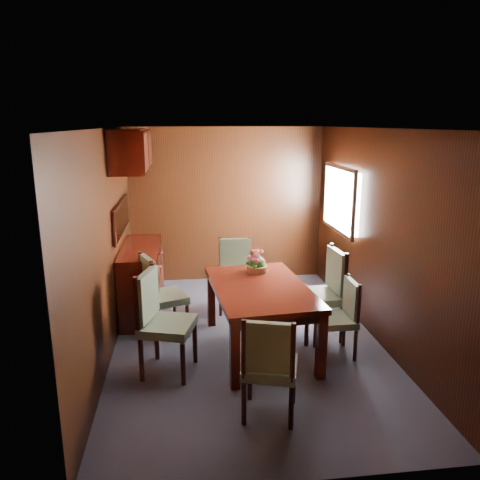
{
  "coord_description": "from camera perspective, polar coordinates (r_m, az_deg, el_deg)",
  "views": [
    {
      "loc": [
        -0.69,
        -4.95,
        2.46
      ],
      "look_at": [
        0.0,
        0.6,
        1.05
      ],
      "focal_mm": 35.0,
      "sensor_mm": 36.0,
      "label": 1
    }
  ],
  "objects": [
    {
      "name": "ground",
      "position": [
        5.57,
        0.78,
        -12.05
      ],
      "size": [
        4.5,
        4.5,
        0.0
      ],
      "primitive_type": "plane",
      "color": "#404457",
      "rests_on": "ground"
    },
    {
      "name": "room_shell",
      "position": [
        5.38,
        -0.76,
        5.29
      ],
      "size": [
        3.06,
        4.52,
        2.41
      ],
      "color": "black",
      "rests_on": "ground"
    },
    {
      "name": "sideboard",
      "position": [
        6.31,
        -11.85,
        -4.75
      ],
      "size": [
        0.48,
        1.4,
        0.9
      ],
      "primitive_type": "cube",
      "color": "#350B06",
      "rests_on": "ground"
    },
    {
      "name": "dining_table",
      "position": [
        5.12,
        2.46,
        -6.69
      ],
      "size": [
        1.13,
        1.66,
        0.74
      ],
      "rotation": [
        0.0,
        0.0,
        0.09
      ],
      "color": "#350B06",
      "rests_on": "ground"
    },
    {
      "name": "chair_left_near",
      "position": [
        4.76,
        -9.75,
        -9.15
      ],
      "size": [
        0.61,
        0.63,
        1.07
      ],
      "rotation": [
        0.0,
        0.0,
        -1.86
      ],
      "color": "black",
      "rests_on": "ground"
    },
    {
      "name": "chair_left_far",
      "position": [
        5.54,
        -9.96,
        -6.18
      ],
      "size": [
        0.6,
        0.61,
        1.0
      ],
      "rotation": [
        0.0,
        0.0,
        -1.19
      ],
      "color": "black",
      "rests_on": "ground"
    },
    {
      "name": "chair_right_near",
      "position": [
        5.19,
        12.32,
        -8.69
      ],
      "size": [
        0.39,
        0.41,
        0.86
      ],
      "rotation": [
        0.0,
        0.0,
        1.57
      ],
      "color": "black",
      "rests_on": "ground"
    },
    {
      "name": "chair_right_far",
      "position": [
        5.54,
        10.4,
        -5.8
      ],
      "size": [
        0.52,
        0.54,
        1.07
      ],
      "rotation": [
        0.0,
        0.0,
        1.63
      ],
      "color": "black",
      "rests_on": "ground"
    },
    {
      "name": "chair_head",
      "position": [
        4.01,
        3.59,
        -14.68
      ],
      "size": [
        0.55,
        0.54,
        0.95
      ],
      "rotation": [
        0.0,
        0.0,
        -0.28
      ],
      "color": "black",
      "rests_on": "ground"
    },
    {
      "name": "chair_foot",
      "position": [
        6.27,
        -0.57,
        -3.7
      ],
      "size": [
        0.5,
        0.48,
        0.97
      ],
      "rotation": [
        0.0,
        0.0,
        3.05
      ],
      "color": "black",
      "rests_on": "ground"
    },
    {
      "name": "flower_centerpiece",
      "position": [
        5.51,
        2.11,
        -2.59
      ],
      "size": [
        0.27,
        0.27,
        0.27
      ],
      "color": "#AE6635",
      "rests_on": "dining_table"
    }
  ]
}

